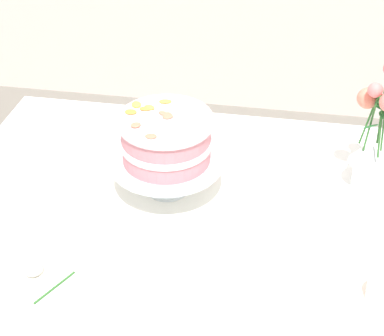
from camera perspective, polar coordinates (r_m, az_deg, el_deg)
dining_table at (r=1.54m, az=1.57°, el=-7.48°), size 1.40×1.00×0.74m
linen_napkin at (r=1.57m, az=-2.34°, el=-2.08°), size 0.38×0.38×0.00m
cake_stand at (r=1.52m, az=-2.42°, el=0.35°), size 0.29×0.29×0.10m
layer_cake at (r=1.48m, az=-2.50°, el=2.88°), size 0.23×0.23×0.13m
flower_vase at (r=1.57m, az=16.91°, el=3.09°), size 0.10×0.11×0.36m
teacup at (r=1.33m, az=17.80°, el=-11.35°), size 0.12×0.12×0.06m
fallen_rose at (r=1.37m, az=-14.90°, el=-9.20°), size 0.11×0.11×0.04m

